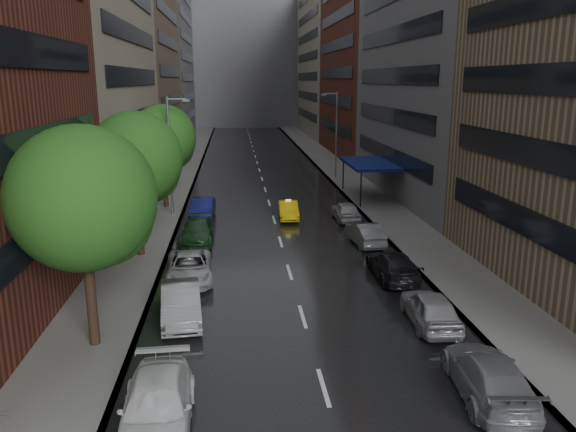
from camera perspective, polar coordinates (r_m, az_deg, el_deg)
The scene contains 15 objects.
road at distance 64.21m, azimuth -2.84°, elevation 4.40°, with size 14.00×140.00×0.01m, color black.
sidewalk_left at distance 64.42m, azimuth -10.89°, elevation 4.26°, with size 4.00×140.00×0.15m, color gray.
sidewalk_right at distance 65.23m, azimuth 5.10°, elevation 4.57°, with size 4.00×140.00×0.15m, color gray.
buildings_left at distance 73.30m, azimuth -15.74°, elevation 17.62°, with size 8.00×108.00×38.00m.
buildings_right at distance 72.39m, azimuth 9.25°, elevation 17.24°, with size 8.05×109.10×36.00m.
building_far at distance 131.44m, azimuth -4.41°, elevation 16.14°, with size 40.00×14.00×32.00m, color slate.
tree_near at distance 22.35m, azimuth -20.16°, elevation 1.65°, with size 5.55×5.55×8.85m.
tree_mid at distance 33.71m, azimuth -15.25°, elevation 5.65°, with size 5.45×5.45×8.68m.
tree_far at distance 46.65m, azimuth -12.60°, elevation 7.76°, with size 5.33×5.33×8.49m.
taxi at distance 42.89m, azimuth 0.03°, elevation 0.62°, with size 1.42×4.07×1.34m, color yellow.
parked_cars_left at distance 29.85m, azimuth -10.04°, elevation -5.36°, with size 2.67×31.84×1.58m.
parked_cars_right at distance 29.60m, azimuth 11.17°, elevation -5.59°, with size 2.67×29.26×1.52m.
street_lamp_left at distance 43.91m, azimuth -11.82°, elevation 6.23°, with size 1.74×0.22×9.00m.
street_lamp_right at distance 59.51m, azimuth 4.86°, elevation 8.37°, with size 1.74×0.22×9.00m.
awning at distance 50.26m, azimuth 8.27°, elevation 5.28°, with size 4.00×8.00×3.12m.
Camera 1 is at (-2.91, -13.29, 10.41)m, focal length 35.00 mm.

